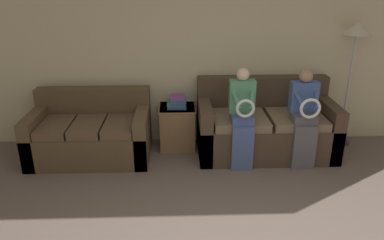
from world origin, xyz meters
TOP-DOWN VIEW (x-y plane):
  - wall_back at (0.00, 2.98)m, footprint 7.34×0.06m
  - couch_main at (0.60, 2.51)m, footprint 1.82×0.92m
  - couch_side at (-1.75, 2.46)m, footprint 1.54×0.91m
  - child_left_seated at (0.21, 2.13)m, footprint 0.32×0.37m
  - child_right_seated at (0.99, 2.13)m, footprint 0.34×0.37m
  - side_shelf at (-0.59, 2.70)m, footprint 0.50×0.48m
  - book_stack at (-0.60, 2.70)m, footprint 0.26×0.28m
  - floor_lamp at (1.78, 2.74)m, footprint 0.37×0.37m

SIDE VIEW (x-z plane):
  - side_shelf at x=-0.59m, z-range 0.01..0.61m
  - couch_side at x=-1.75m, z-range -0.12..0.75m
  - couch_main at x=0.60m, z-range -0.14..0.85m
  - book_stack at x=-0.60m, z-range 0.60..0.75m
  - child_right_seated at x=0.99m, z-range 0.06..1.30m
  - child_left_seated at x=0.21m, z-range 0.06..1.31m
  - wall_back at x=0.00m, z-range 0.00..2.55m
  - floor_lamp at x=1.78m, z-range 0.63..2.37m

